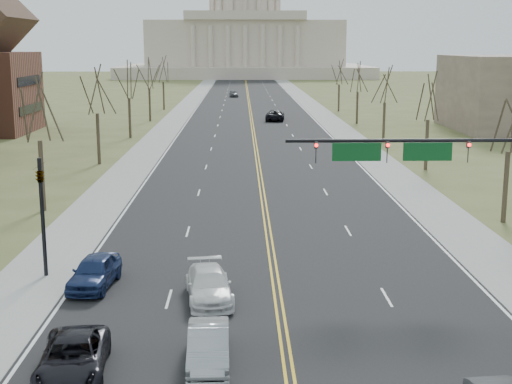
{
  "coord_description": "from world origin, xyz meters",
  "views": [
    {
      "loc": [
        -1.67,
        -20.94,
        11.37
      ],
      "look_at": [
        -0.8,
        19.62,
        3.0
      ],
      "focal_mm": 50.0,
      "sensor_mm": 36.0,
      "label": 1
    }
  ],
  "objects_px": {
    "car_sb_inner_second": "(209,285)",
    "signal_mast": "(426,161)",
    "car_sb_outer_second": "(95,272)",
    "car_sb_outer_lead": "(73,358)",
    "car_far_sb": "(234,94)",
    "car_far_nb": "(275,115)",
    "car_sb_inner_lead": "(209,346)",
    "signal_left": "(42,204)"
  },
  "relations": [
    {
      "from": "car_sb_inner_second",
      "to": "signal_mast",
      "type": "bearing_deg",
      "value": 11.58
    },
    {
      "from": "car_sb_inner_lead",
      "to": "car_far_nb",
      "type": "bearing_deg",
      "value": 83.99
    },
    {
      "from": "signal_left",
      "to": "signal_mast",
      "type": "bearing_deg",
      "value": -0.0
    },
    {
      "from": "signal_mast",
      "to": "car_sb_inner_lead",
      "type": "xyz_separation_m",
      "value": [
        -10.32,
        -10.31,
        -5.05
      ]
    },
    {
      "from": "car_sb_outer_second",
      "to": "car_far_nb",
      "type": "distance_m",
      "value": 77.9
    },
    {
      "from": "car_sb_outer_second",
      "to": "car_far_nb",
      "type": "bearing_deg",
      "value": 86.73
    },
    {
      "from": "car_sb_outer_lead",
      "to": "car_far_nb",
      "type": "relative_size",
      "value": 0.84
    },
    {
      "from": "car_sb_outer_lead",
      "to": "car_sb_inner_second",
      "type": "distance_m",
      "value": 8.74
    },
    {
      "from": "car_sb_inner_lead",
      "to": "car_sb_outer_lead",
      "type": "bearing_deg",
      "value": -170.88
    },
    {
      "from": "car_sb_inner_second",
      "to": "car_sb_outer_second",
      "type": "bearing_deg",
      "value": 153.75
    },
    {
      "from": "car_sb_inner_lead",
      "to": "car_far_nb",
      "type": "xyz_separation_m",
      "value": [
        6.5,
        85.47,
        0.12
      ]
    },
    {
      "from": "car_sb_inner_second",
      "to": "car_far_nb",
      "type": "height_order",
      "value": "car_far_nb"
    },
    {
      "from": "car_sb_inner_lead",
      "to": "car_sb_outer_second",
      "type": "xyz_separation_m",
      "value": [
        -5.81,
        8.55,
        0.06
      ]
    },
    {
      "from": "car_sb_inner_lead",
      "to": "car_sb_outer_second",
      "type": "distance_m",
      "value": 10.34
    },
    {
      "from": "car_sb_outer_lead",
      "to": "car_far_sb",
      "type": "relative_size",
      "value": 1.13
    },
    {
      "from": "car_far_sb",
      "to": "car_sb_outer_lead",
      "type": "bearing_deg",
      "value": -98.28
    },
    {
      "from": "car_sb_outer_lead",
      "to": "car_far_nb",
      "type": "xyz_separation_m",
      "value": [
        11.18,
        86.36,
        0.13
      ]
    },
    {
      "from": "signal_left",
      "to": "car_sb_inner_lead",
      "type": "height_order",
      "value": "signal_left"
    },
    {
      "from": "signal_mast",
      "to": "car_sb_inner_second",
      "type": "height_order",
      "value": "signal_mast"
    },
    {
      "from": "car_sb_outer_lead",
      "to": "car_far_sb",
      "type": "bearing_deg",
      "value": 82.86
    },
    {
      "from": "signal_mast",
      "to": "car_far_sb",
      "type": "distance_m",
      "value": 126.99
    },
    {
      "from": "car_sb_outer_second",
      "to": "car_sb_outer_lead",
      "type": "bearing_deg",
      "value": -77.35
    },
    {
      "from": "signal_mast",
      "to": "car_sb_outer_lead",
      "type": "distance_m",
      "value": 19.4
    },
    {
      "from": "car_far_sb",
      "to": "car_sb_outer_second",
      "type": "bearing_deg",
      "value": -98.91
    },
    {
      "from": "signal_mast",
      "to": "car_sb_outer_lead",
      "type": "relative_size",
      "value": 2.45
    },
    {
      "from": "car_sb_inner_lead",
      "to": "car_sb_inner_second",
      "type": "height_order",
      "value": "same"
    },
    {
      "from": "car_sb_inner_lead",
      "to": "car_sb_outer_lead",
      "type": "distance_m",
      "value": 4.77
    },
    {
      "from": "signal_left",
      "to": "car_sb_outer_second",
      "type": "bearing_deg",
      "value": -32.14
    },
    {
      "from": "car_sb_outer_lead",
      "to": "car_far_sb",
      "type": "distance_m",
      "value": 137.7
    },
    {
      "from": "signal_mast",
      "to": "car_far_sb",
      "type": "relative_size",
      "value": 2.78
    },
    {
      "from": "signal_left",
      "to": "car_sb_inner_second",
      "type": "bearing_deg",
      "value": -23.64
    },
    {
      "from": "signal_mast",
      "to": "car_sb_outer_lead",
      "type": "bearing_deg",
      "value": -143.26
    },
    {
      "from": "car_sb_inner_lead",
      "to": "car_sb_outer_second",
      "type": "bearing_deg",
      "value": 122.57
    },
    {
      "from": "car_far_nb",
      "to": "car_sb_inner_second",
      "type": "bearing_deg",
      "value": 90.61
    },
    {
      "from": "signal_mast",
      "to": "car_sb_outer_second",
      "type": "height_order",
      "value": "signal_mast"
    },
    {
      "from": "car_sb_inner_second",
      "to": "car_far_nb",
      "type": "relative_size",
      "value": 0.82
    },
    {
      "from": "car_sb_outer_second",
      "to": "car_sb_inner_second",
      "type": "bearing_deg",
      "value": -13.0
    },
    {
      "from": "car_sb_outer_second",
      "to": "car_far_nb",
      "type": "xyz_separation_m",
      "value": [
        12.31,
        76.92,
        0.06
      ]
    },
    {
      "from": "car_sb_outer_second",
      "to": "car_far_sb",
      "type": "relative_size",
      "value": 1.03
    },
    {
      "from": "signal_mast",
      "to": "car_far_sb",
      "type": "xyz_separation_m",
      "value": [
        -10.71,
        126.43,
        -5.01
      ]
    },
    {
      "from": "signal_left",
      "to": "car_sb_inner_second",
      "type": "xyz_separation_m",
      "value": [
        8.34,
        -3.65,
        -3.0
      ]
    },
    {
      "from": "car_sb_inner_lead",
      "to": "car_sb_inner_second",
      "type": "bearing_deg",
      "value": 90.73
    }
  ]
}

